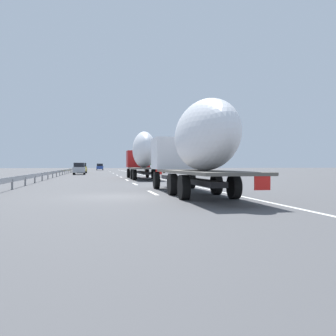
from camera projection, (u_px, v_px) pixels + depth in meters
ground_plane at (104, 175)px, 56.31m from camera, size 260.00×260.00×0.00m
lane_stripe_0 at (153, 193)px, 19.33m from camera, size 3.20×0.20×0.01m
lane_stripe_1 at (135, 184)px, 28.37m from camera, size 3.20×0.20×0.01m
lane_stripe_2 at (127, 180)px, 35.85m from camera, size 3.20×0.20×0.01m
lane_stripe_3 at (121, 177)px, 44.75m from camera, size 3.20×0.20×0.01m
lane_stripe_4 at (117, 175)px, 53.12m from camera, size 3.20×0.20×0.01m
lane_stripe_5 at (113, 173)px, 66.00m from camera, size 3.20×0.20×0.01m
lane_stripe_6 at (110, 172)px, 81.46m from camera, size 3.20×0.20×0.01m
lane_stripe_7 at (109, 171)px, 92.94m from camera, size 3.20×0.20×0.01m
lane_stripe_8 at (109, 171)px, 93.11m from camera, size 3.20×0.20×0.01m
lane_stripe_9 at (108, 171)px, 95.28m from camera, size 3.20×0.20×0.01m
edge_line_right at (137, 174)px, 62.26m from camera, size 110.00×0.20×0.01m
truck_lead at (143, 153)px, 38.45m from camera, size 13.07×2.55×4.81m
truck_trailing at (196, 144)px, 17.69m from camera, size 13.46×2.55×4.30m
car_silver_hatch at (79, 169)px, 56.40m from camera, size 4.14×1.75×1.80m
car_yellow_coupe at (82, 168)px, 68.16m from camera, size 4.64×1.75×1.86m
car_blue_sedan at (100, 167)px, 105.26m from camera, size 4.26×1.91×1.87m
road_sign at (145, 159)px, 61.34m from camera, size 0.10×0.90×3.49m
tree_0 at (145, 157)px, 83.42m from camera, size 3.62×3.62×5.10m
tree_1 at (164, 155)px, 68.22m from camera, size 2.42×2.42×5.21m
tree_2 at (147, 155)px, 104.87m from camera, size 2.80×2.80×7.20m
guardrail_median at (65, 171)px, 58.12m from camera, size 94.00×0.10×0.76m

